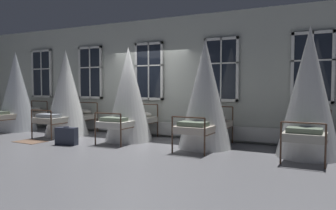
# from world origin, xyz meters

# --- Properties ---
(ground) EXTENTS (27.18, 27.18, 0.00)m
(ground) POSITION_xyz_m (0.00, 0.00, 0.00)
(ground) COLOR slate
(back_wall_with_windows) EXTENTS (14.59, 0.10, 3.43)m
(back_wall_with_windows) POSITION_xyz_m (0.00, 1.19, 1.72)
(back_wall_with_windows) COLOR #B2B7AD
(back_wall_with_windows) RESTS_ON ground
(window_bank) EXTENTS (9.85, 0.10, 2.68)m
(window_bank) POSITION_xyz_m (0.00, 1.07, 0.98)
(window_bank) COLOR black
(window_bank) RESTS_ON ground
(cot_first) EXTENTS (1.29, 1.94, 2.60)m
(cot_first) POSITION_xyz_m (-4.48, 0.04, 1.25)
(cot_first) COLOR #4C3323
(cot_first) RESTS_ON ground
(cot_second) EXTENTS (1.29, 1.94, 2.55)m
(cot_second) POSITION_xyz_m (-2.25, 0.02, 1.23)
(cot_second) COLOR #4C3323
(cot_second) RESTS_ON ground
(cot_third) EXTENTS (1.29, 1.95, 2.52)m
(cot_third) POSITION_xyz_m (-0.03, 0.06, 1.21)
(cot_third) COLOR #4C3323
(cot_third) RESTS_ON ground
(cot_fourth) EXTENTS (1.29, 1.94, 2.60)m
(cot_fourth) POSITION_xyz_m (2.18, 0.03, 1.25)
(cot_fourth) COLOR #4C3323
(cot_fourth) RESTS_ON ground
(cot_fifth) EXTENTS (1.29, 1.93, 2.71)m
(cot_fifth) POSITION_xyz_m (4.47, 0.03, 1.30)
(cot_fifth) COLOR #4C3323
(cot_fifth) RESTS_ON ground
(rug_second) EXTENTS (0.81, 0.58, 0.01)m
(rug_second) POSITION_xyz_m (-2.22, -1.33, 0.01)
(rug_second) COLOR brown
(rug_second) RESTS_ON ground
(suitcase_dark) EXTENTS (0.59, 0.31, 0.47)m
(suitcase_dark) POSITION_xyz_m (-1.03, -1.23, 0.22)
(suitcase_dark) COLOR #2D3342
(suitcase_dark) RESTS_ON ground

